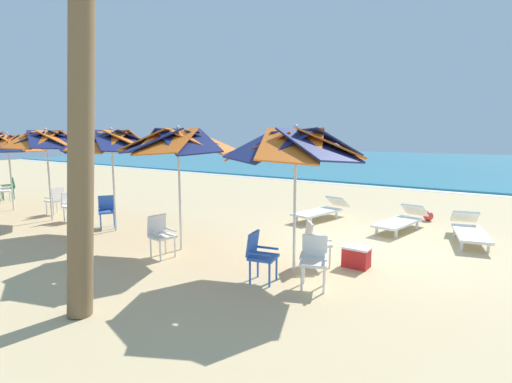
{
  "coord_description": "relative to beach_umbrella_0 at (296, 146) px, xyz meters",
  "views": [
    {
      "loc": [
        2.68,
        -8.47,
        2.52
      ],
      "look_at": [
        -3.21,
        -0.01,
        1.0
      ],
      "focal_mm": 27.19,
      "sensor_mm": 36.0,
      "label": 1
    }
  ],
  "objects": [
    {
      "name": "sea",
      "position": [
        0.66,
        31.02,
        -2.28
      ],
      "size": [
        80.0,
        36.0,
        0.1
      ],
      "primitive_type": "cube",
      "color": "teal",
      "rests_on": "ground"
    },
    {
      "name": "plastic_chair_4",
      "position": [
        -5.94,
        0.18,
        -1.83
      ],
      "size": [
        0.63,
        0.61,
        0.87
      ],
      "color": "blue",
      "rests_on": "ground"
    },
    {
      "name": "beach_umbrella_0",
      "position": [
        0.0,
        0.0,
        0.0
      ],
      "size": [
        2.58,
        2.58,
        2.69
      ],
      "color": "silver",
      "rests_on": "ground"
    },
    {
      "name": "sun_lounger_2",
      "position": [
        -1.55,
        4.42,
        -2.04
      ],
      "size": [
        1.02,
        2.22,
        0.62
      ],
      "color": "white",
      "rests_on": "ground"
    },
    {
      "name": "plastic_chair_5",
      "position": [
        -8.76,
        0.28,
        -1.83
      ],
      "size": [
        0.51,
        0.48,
        0.87
      ],
      "color": "white",
      "rests_on": "ground"
    },
    {
      "name": "plastic_chair_6",
      "position": [
        -7.46,
        0.04,
        -1.83
      ],
      "size": [
        0.56,
        0.53,
        0.87
      ],
      "color": "white",
      "rests_on": "ground"
    },
    {
      "name": "ground_plane",
      "position": [
        0.66,
        2.46,
        -2.33
      ],
      "size": [
        80.0,
        80.0,
        0.0
      ],
      "primitive_type": "plane",
      "color": "#D3B784"
    },
    {
      "name": "plastic_chair_0",
      "position": [
        0.14,
        0.57,
        -1.83
      ],
      "size": [
        0.63,
        0.63,
        0.87
      ],
      "color": "white",
      "rests_on": "ground"
    },
    {
      "name": "beach_umbrella_4",
      "position": [
        -10.62,
        -0.19,
        -0.11
      ],
      "size": [
        2.29,
        2.29,
        2.61
      ],
      "color": "silver",
      "rests_on": "ground"
    },
    {
      "name": "plastic_chair_1",
      "position": [
        0.6,
        -0.4,
        -1.83
      ],
      "size": [
        0.58,
        0.6,
        0.87
      ],
      "color": "white",
      "rests_on": "ground"
    },
    {
      "name": "surf_foam",
      "position": [
        0.66,
        12.72,
        -2.32
      ],
      "size": [
        80.0,
        0.7,
        0.01
      ],
      "primitive_type": "cube",
      "color": "white",
      "rests_on": "ground"
    },
    {
      "name": "beach_umbrella_1",
      "position": [
        -2.76,
        -0.15,
        0.04
      ],
      "size": [
        2.51,
        2.51,
        2.71
      ],
      "color": "silver",
      "rests_on": "ground"
    },
    {
      "name": "beach_umbrella_3",
      "position": [
        -8.04,
        -0.25,
        0.03
      ],
      "size": [
        2.45,
        2.45,
        2.71
      ],
      "color": "silver",
      "rests_on": "ground"
    },
    {
      "name": "beach_ball",
      "position": [
        1.12,
        6.05,
        -2.18
      ],
      "size": [
        0.28,
        0.28,
        0.28
      ],
      "primitive_type": "sphere",
      "color": "red",
      "rests_on": "ground"
    },
    {
      "name": "plastic_chair_2",
      "position": [
        -0.27,
        -0.71,
        -1.83
      ],
      "size": [
        0.55,
        0.52,
        0.87
      ],
      "color": "blue",
      "rests_on": "ground"
    },
    {
      "name": "beach_umbrella_2",
      "position": [
        -5.42,
        0.07,
        0.01
      ],
      "size": [
        2.56,
        2.56,
        2.7
      ],
      "color": "silver",
      "rests_on": "ground"
    },
    {
      "name": "palm_tree_3",
      "position": [
        -1.64,
        -3.0,
        1.02
      ],
      "size": [
        2.9,
        2.45,
        5.68
      ],
      "color": "brown",
      "rests_on": "ground"
    },
    {
      "name": "cooler_box",
      "position": [
        0.83,
        0.95,
        -2.12
      ],
      "size": [
        0.5,
        0.34,
        0.4
      ],
      "color": "red",
      "rests_on": "ground"
    },
    {
      "name": "plastic_chair_8",
      "position": [
        -12.55,
        0.29,
        -1.83
      ],
      "size": [
        0.62,
        0.63,
        0.87
      ],
      "color": "white",
      "rests_on": "ground"
    },
    {
      "name": "sun_lounger_1",
      "position": [
        0.77,
        4.38,
        -2.04
      ],
      "size": [
        0.97,
        2.22,
        0.62
      ],
      "color": "white",
      "rests_on": "ground"
    },
    {
      "name": "sun_lounger_0",
      "position": [
        2.38,
        4.19,
        -2.04
      ],
      "size": [
        1.13,
        2.23,
        0.62
      ],
      "color": "white",
      "rests_on": "ground"
    },
    {
      "name": "plastic_chair_3",
      "position": [
        -2.74,
        -0.74,
        -1.83
      ],
      "size": [
        0.53,
        0.5,
        0.87
      ],
      "color": "white",
      "rests_on": "ground"
    },
    {
      "name": "plastic_chair_10",
      "position": [
        -13.22,
        0.8,
        -1.83
      ],
      "size": [
        0.54,
        0.56,
        0.87
      ],
      "color": "#2D8C4C",
      "rests_on": "ground"
    }
  ]
}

